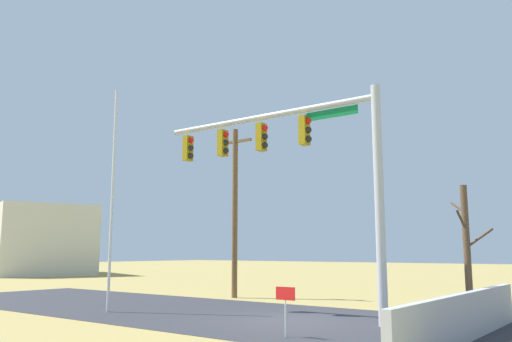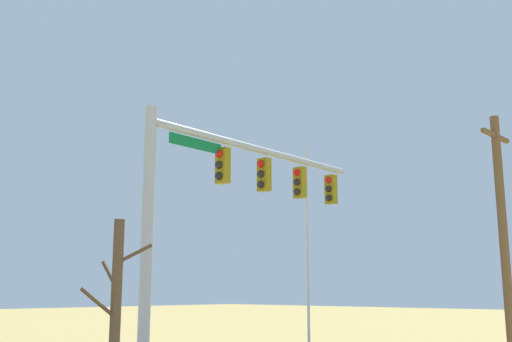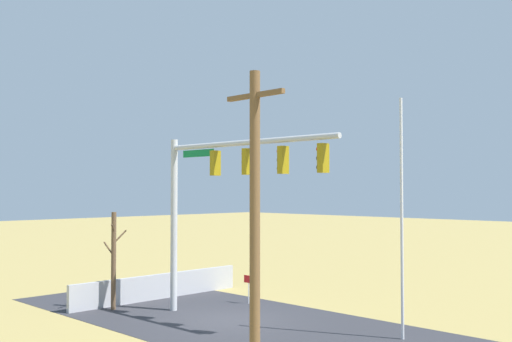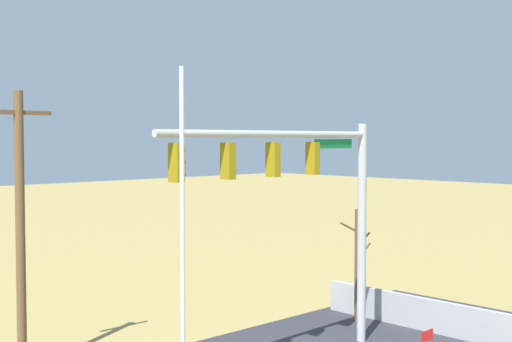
# 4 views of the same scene
# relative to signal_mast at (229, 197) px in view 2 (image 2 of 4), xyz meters

# --- Properties ---
(signal_mast) EXTENTS (8.40, 0.55, 7.02)m
(signal_mast) POSITION_rel_signal_mast_xyz_m (0.00, 0.00, 0.00)
(signal_mast) COLOR #B2B5BA
(signal_mast) RESTS_ON ground_plane
(flagpole) EXTENTS (0.10, 0.10, 8.00)m
(flagpole) POSITION_rel_signal_mast_xyz_m (-6.43, -2.37, -1.14)
(flagpole) COLOR silver
(flagpole) RESTS_ON ground_plane
(utility_pole) EXTENTS (1.90, 0.26, 7.86)m
(utility_pole) POSITION_rel_signal_mast_xyz_m (-6.58, 4.71, -1.05)
(utility_pole) COLOR brown
(utility_pole) RESTS_ON ground_plane
(bare_tree) EXTENTS (1.27, 1.02, 4.02)m
(bare_tree) POSITION_rel_signal_mast_xyz_m (4.62, 1.73, -3.07)
(bare_tree) COLOR brown
(bare_tree) RESTS_ON ground_plane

